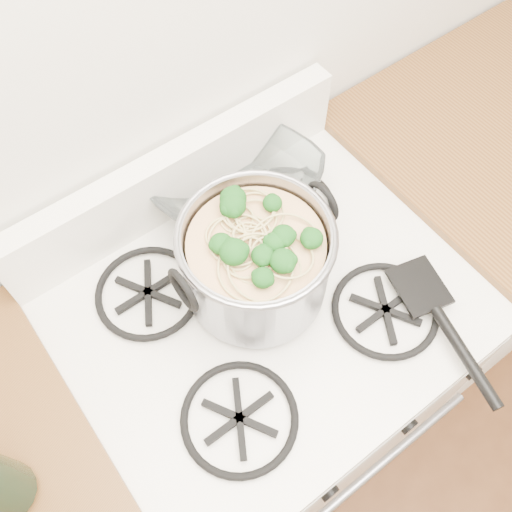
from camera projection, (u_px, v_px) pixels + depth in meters
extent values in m
plane|color=silver|center=(133.00, 8.00, 0.84)|extent=(3.60, 0.00, 3.60)
cube|color=white|center=(263.00, 384.00, 1.52)|extent=(0.76, 0.65, 0.81)
cube|color=white|center=(265.00, 308.00, 1.11)|extent=(0.76, 0.65, 0.04)
cube|color=black|center=(341.00, 483.00, 1.38)|extent=(0.58, 0.02, 0.46)
cube|color=black|center=(266.00, 301.00, 1.08)|extent=(0.60, 0.56, 0.02)
cylinder|color=black|center=(327.00, 489.00, 1.04)|extent=(0.04, 0.03, 0.04)
cylinder|color=black|center=(406.00, 423.00, 1.10)|extent=(0.04, 0.03, 0.04)
cylinder|color=black|center=(470.00, 369.00, 1.15)|extent=(0.04, 0.03, 0.04)
cube|color=silver|center=(92.00, 505.00, 1.34)|extent=(0.25, 0.65, 0.88)
cube|color=#4E2C12|center=(23.00, 469.00, 0.94)|extent=(0.25, 0.65, 0.04)
cube|color=silver|center=(490.00, 214.00, 1.76)|extent=(1.00, 0.65, 0.88)
cylinder|color=gray|center=(256.00, 261.00, 1.01)|extent=(0.26, 0.26, 0.18)
torus|color=gray|center=(256.00, 236.00, 0.94)|extent=(0.28, 0.28, 0.01)
torus|color=black|center=(183.00, 290.00, 0.92)|extent=(0.01, 0.08, 0.08)
torus|color=black|center=(322.00, 202.00, 1.01)|extent=(0.01, 0.08, 0.08)
cylinder|color=tan|center=(256.00, 265.00, 1.03)|extent=(0.24, 0.24, 0.15)
sphere|color=#144813|center=(256.00, 237.00, 0.95)|extent=(0.04, 0.04, 0.04)
sphere|color=#144813|center=(256.00, 237.00, 0.95)|extent=(0.04, 0.04, 0.04)
sphere|color=#144813|center=(256.00, 237.00, 0.95)|extent=(0.04, 0.04, 0.04)
sphere|color=#144813|center=(256.00, 237.00, 0.95)|extent=(0.04, 0.04, 0.04)
sphere|color=#144813|center=(256.00, 237.00, 0.95)|extent=(0.04, 0.04, 0.04)
sphere|color=#144813|center=(256.00, 237.00, 0.95)|extent=(0.04, 0.04, 0.04)
sphere|color=#144813|center=(256.00, 237.00, 0.95)|extent=(0.04, 0.04, 0.04)
sphere|color=#144813|center=(256.00, 237.00, 0.95)|extent=(0.04, 0.04, 0.04)
sphere|color=#144813|center=(256.00, 237.00, 0.95)|extent=(0.04, 0.04, 0.04)
sphere|color=#144813|center=(256.00, 237.00, 0.95)|extent=(0.04, 0.04, 0.04)
sphere|color=#144813|center=(256.00, 237.00, 0.95)|extent=(0.04, 0.04, 0.04)
imported|color=white|center=(237.00, 190.00, 1.18)|extent=(0.17, 0.17, 0.03)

